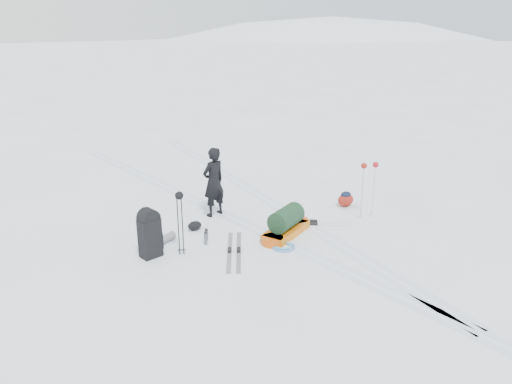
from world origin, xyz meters
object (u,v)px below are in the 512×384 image
(skier, at_px, (214,182))
(ski_poles_black, at_px, (179,203))
(pulk_sled, at_px, (286,224))
(expedition_rucksack, at_px, (152,233))

(skier, bearing_deg, ski_poles_black, 31.82)
(ski_poles_black, bearing_deg, pulk_sled, -33.01)
(skier, relative_size, pulk_sled, 0.98)
(expedition_rucksack, height_order, ski_poles_black, ski_poles_black)
(pulk_sled, xyz_separation_m, ski_poles_black, (-2.27, 0.47, 0.84))
(expedition_rucksack, bearing_deg, ski_poles_black, -42.03)
(skier, height_order, ski_poles_black, skier)
(skier, relative_size, ski_poles_black, 1.25)
(expedition_rucksack, xyz_separation_m, ski_poles_black, (0.47, -0.33, 0.62))
(skier, distance_m, expedition_rucksack, 2.39)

